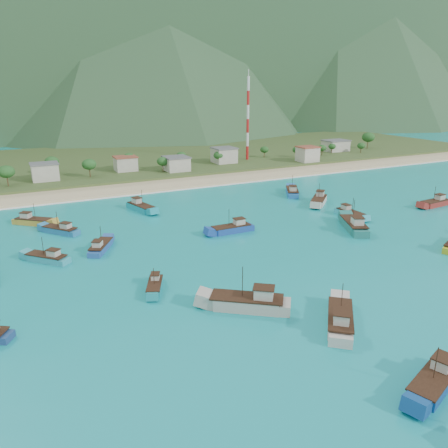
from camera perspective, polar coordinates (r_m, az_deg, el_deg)
name	(u,v)px	position (r m, az deg, el deg)	size (l,w,h in m)	color
ground	(264,260)	(94.34, 5.24, -4.68)	(600.00, 600.00, 0.00)	#0D9093
beach	(152,186)	(163.75, -9.40, 4.87)	(400.00, 18.00, 1.20)	beige
land	(114,161)	(221.78, -14.19, 7.92)	(400.00, 110.00, 2.40)	#385123
surf_line	(160,192)	(154.92, -8.34, 4.18)	(400.00, 2.50, 0.08)	white
mountains	(18,3)	(483.75, -25.29, 24.67)	(1520.00, 440.00, 260.00)	slate
village	(152,162)	(186.91, -9.44, 7.94)	(213.79, 28.89, 7.49)	beige
vegetation	(130,163)	(185.41, -12.18, 7.82)	(276.59, 25.35, 9.23)	#235623
radio_tower	(248,119)	(209.60, 3.13, 13.54)	(1.20, 1.20, 37.89)	red
boat_0	(292,192)	(150.84, 8.90, 4.13)	(8.99, 12.03, 7.02)	#1E60A8
boat_1	(101,247)	(102.94, -15.80, -2.95)	(7.42, 10.03, 5.84)	#25529D
boat_5	(232,229)	(110.95, 1.05, -0.67)	(11.19, 3.31, 6.61)	#1B4298
boat_7	(33,222)	(127.88, -23.67, 0.29)	(10.25, 9.34, 6.34)	gold
boat_10	(435,203)	(150.01, 25.85, 2.45)	(11.59, 4.26, 6.71)	maroon
boat_11	(47,259)	(100.09, -22.08, -4.21)	(8.99, 9.23, 5.88)	teal
boat_12	(61,231)	(117.60, -20.55, -0.82)	(8.79, 9.73, 6.00)	teal
boat_14	(155,286)	(82.05, -9.03, -8.05)	(5.43, 8.40, 4.80)	teal
boat_15	(354,226)	(117.58, 16.58, -0.22)	(9.53, 14.06, 8.07)	#1F6B65
boat_16	(319,201)	(140.85, 12.29, 2.98)	(11.31, 10.99, 7.19)	beige
boat_18	(350,214)	(129.42, 16.14, 1.27)	(3.07, 10.21, 6.02)	#2FA9BE
boat_19	(141,208)	(132.45, -10.79, 2.11)	(6.30, 12.17, 6.90)	teal
boat_25	(248,303)	(74.12, 3.21, -10.29)	(13.34, 11.28, 8.03)	#A9A398
boat_26	(435,382)	(63.07, 25.81, -18.07)	(11.55, 6.84, 6.56)	navy
boat_27	(340,321)	(71.65, 14.93, -12.11)	(10.66, 11.71, 7.24)	#B9B2A8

